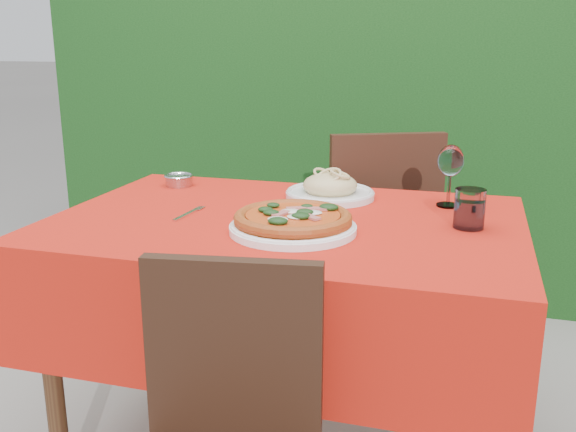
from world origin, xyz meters
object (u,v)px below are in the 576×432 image
(chair_far, at_px, (377,233))
(pizza_plate, at_px, (293,221))
(pasta_plate, at_px, (330,189))
(water_glass, at_px, (469,211))
(wine_glass, at_px, (451,163))
(steel_ramekin, at_px, (179,181))
(fork, at_px, (186,215))

(chair_far, distance_m, pizza_plate, 0.85)
(pasta_plate, height_order, water_glass, water_glass)
(chair_far, bearing_deg, pasta_plate, 53.32)
(water_glass, relative_size, wine_glass, 0.57)
(pizza_plate, distance_m, water_glass, 0.46)
(chair_far, xyz_separation_m, steel_ramekin, (-0.61, -0.40, 0.25))
(pizza_plate, relative_size, steel_ramekin, 3.62)
(steel_ramekin, bearing_deg, wine_glass, -1.98)
(fork, bearing_deg, pasta_plate, 47.20)
(pizza_plate, bearing_deg, pasta_plate, 88.29)
(pizza_plate, xyz_separation_m, wine_glass, (0.36, 0.37, 0.10))
(pasta_plate, xyz_separation_m, wine_glass, (0.35, -0.00, 0.10))
(steel_ramekin, bearing_deg, fork, -61.75)
(wine_glass, bearing_deg, pizza_plate, -134.19)
(water_glass, bearing_deg, chair_far, 116.78)
(pizza_plate, height_order, fork, pizza_plate)
(pizza_plate, xyz_separation_m, fork, (-0.33, 0.07, -0.03))
(pizza_plate, relative_size, water_glass, 3.13)
(fork, bearing_deg, chair_far, 64.36)
(steel_ramekin, bearing_deg, chair_far, 33.31)
(pizza_plate, bearing_deg, chair_far, 82.87)
(chair_far, bearing_deg, pizza_plate, 58.05)
(steel_ramekin, bearing_deg, pizza_plate, -38.57)
(chair_far, distance_m, steel_ramekin, 0.77)
(pasta_plate, relative_size, water_glass, 2.64)
(wine_glass, bearing_deg, pasta_plate, 179.28)
(water_glass, distance_m, wine_glass, 0.24)
(fork, xyz_separation_m, steel_ramekin, (-0.18, 0.34, 0.01))
(chair_far, distance_m, fork, 0.88)
(pasta_plate, relative_size, fork, 1.58)
(wine_glass, bearing_deg, fork, -155.95)
(water_glass, bearing_deg, wine_glass, 106.01)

